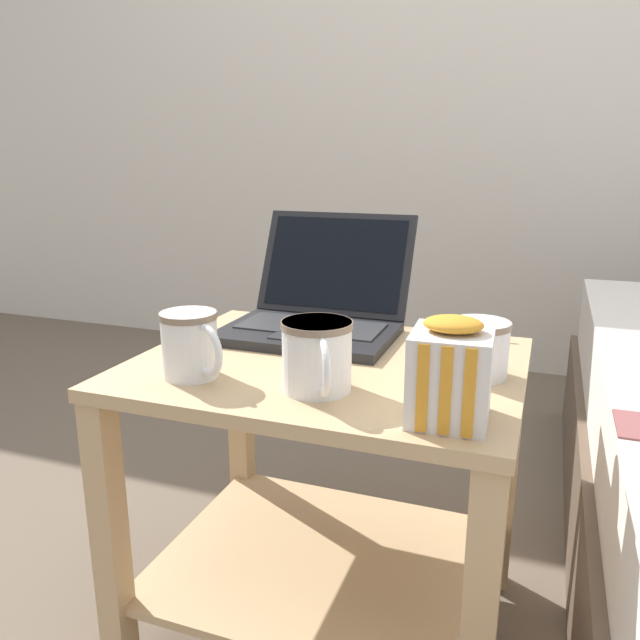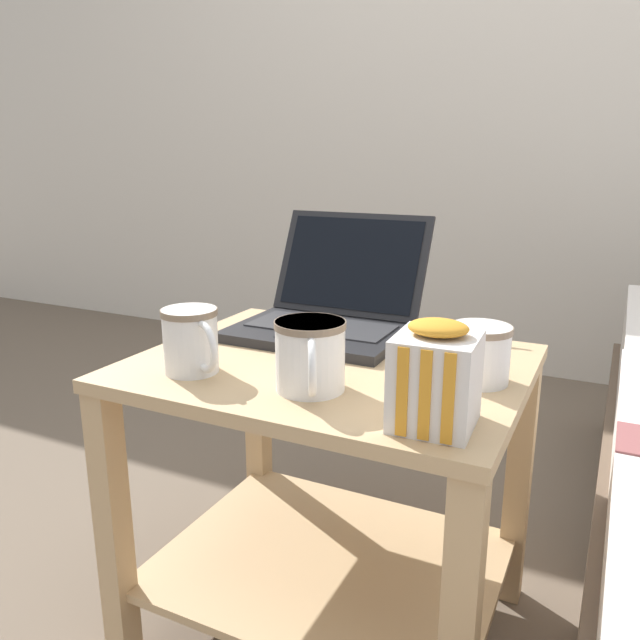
% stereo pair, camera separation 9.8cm
% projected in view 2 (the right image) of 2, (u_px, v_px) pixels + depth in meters
% --- Properties ---
extents(ground_plane, '(8.00, 8.00, 0.00)m').
position_uv_depth(ground_plane, '(329.00, 623.00, 1.17)').
color(ground_plane, brown).
extents(back_wall, '(8.00, 0.05, 2.50)m').
position_uv_depth(back_wall, '(522.00, 41.00, 2.26)').
color(back_wall, beige).
rests_on(back_wall, ground_plane).
extents(bedside_table, '(0.63, 0.51, 0.52)m').
position_uv_depth(bedside_table, '(330.00, 462.00, 1.09)').
color(bedside_table, tan).
rests_on(bedside_table, ground_plane).
extents(laptop, '(0.32, 0.32, 0.22)m').
position_uv_depth(laptop, '(329.00, 309.00, 1.20)').
color(laptop, black).
rests_on(laptop, bedside_table).
extents(mug_front_left, '(0.13, 0.09, 0.09)m').
position_uv_depth(mug_front_left, '(478.00, 350.00, 0.93)').
color(mug_front_left, white).
rests_on(mug_front_left, bedside_table).
extents(mug_front_right, '(0.10, 0.14, 0.10)m').
position_uv_depth(mug_front_right, '(310.00, 353.00, 0.90)').
color(mug_front_right, white).
rests_on(mug_front_right, bedside_table).
extents(mug_mid_center, '(0.12, 0.09, 0.10)m').
position_uv_depth(mug_mid_center, '(191.00, 338.00, 0.97)').
color(mug_mid_center, white).
rests_on(mug_mid_center, bedside_table).
extents(snack_bag, '(0.11, 0.11, 0.14)m').
position_uv_depth(snack_bag, '(436.00, 377.00, 0.78)').
color(snack_bag, silver).
rests_on(snack_bag, bedside_table).
extents(cell_phone, '(0.08, 0.15, 0.01)m').
position_uv_depth(cell_phone, '(476.00, 349.00, 1.09)').
color(cell_phone, '#B7BABC').
rests_on(cell_phone, bedside_table).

